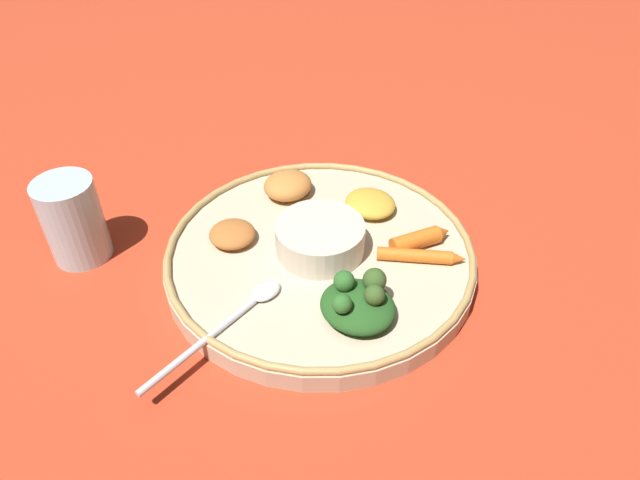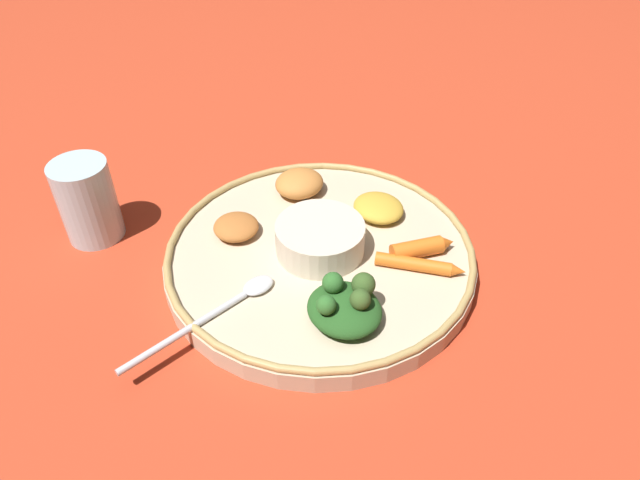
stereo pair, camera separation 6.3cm
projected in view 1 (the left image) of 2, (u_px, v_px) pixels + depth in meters
The scene contains 12 objects.
ground_plane at pixel (320, 265), 0.65m from camera, with size 2.40×2.40×0.00m, color #B7381E.
platter at pixel (320, 258), 0.65m from camera, with size 0.34×0.34×0.02m, color #C6B293.
platter_rim at pixel (320, 248), 0.64m from camera, with size 0.34×0.34×0.01m, color tan.
center_bowl at pixel (320, 237), 0.63m from camera, with size 0.10×0.10×0.04m.
spoon at pixel (235, 315), 0.56m from camera, with size 0.15×0.11×0.01m.
greens_pile at pixel (358, 302), 0.55m from camera, with size 0.10×0.10×0.05m.
carrot_near_spoon at pixel (420, 256), 0.62m from camera, with size 0.02×0.10×0.01m.
carrot_outer at pixel (420, 239), 0.64m from camera, with size 0.05×0.07×0.02m.
mound_chickpea at pixel (232, 234), 0.64m from camera, with size 0.05×0.05×0.02m, color #B2662D.
mound_lentil_yellow at pixel (370, 203), 0.69m from camera, with size 0.06×0.06×0.02m, color gold.
mound_squash at pixel (288, 185), 0.71m from camera, with size 0.06×0.06×0.03m, color #C67A38.
drinking_glass at pixel (75, 225), 0.64m from camera, with size 0.07×0.07×0.10m.
Camera 1 is at (0.48, 0.04, 0.44)m, focal length 32.38 mm.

